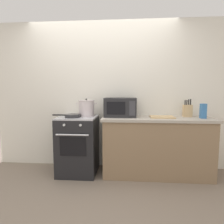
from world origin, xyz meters
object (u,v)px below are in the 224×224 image
Objects in this scene: stove at (78,145)px; stock_pot at (86,108)px; frying_pan at (72,116)px; pasta_box at (203,111)px; knife_block at (187,110)px; microwave at (120,107)px; cutting_board at (162,117)px.

stove is 2.69× the size of stock_pot.
pasta_box is at bearing 1.64° from frying_pan.
knife_block is at bearing 7.16° from frying_pan.
stock_pot reaches higher than pasta_box.
microwave is 1.24m from pasta_box.
frying_pan is 1.55× the size of knife_block.
pasta_box is at bearing -3.59° from stock_pot.
pasta_box reaches higher than frying_pan.
frying_pan is at bearing -126.72° from stove.
stove is 1.84× the size of microwave.
microwave reaches higher than frying_pan.
stove is 2.00m from pasta_box.
knife_block is 0.24m from pasta_box.
stove is 1.40m from cutting_board.
cutting_board is at bearing -3.93° from stock_pot.
stock_pot is at bearing 179.57° from microwave.
stock_pot is 0.78× the size of frying_pan.
frying_pan reaches higher than stove.
stock_pot is (0.13, 0.08, 0.59)m from stove.
stock_pot reaches higher than frying_pan.
pasta_box reaches higher than cutting_board.
pasta_box is (1.92, -0.03, 0.57)m from stove.
stock_pot is at bearing 176.07° from cutting_board.
cutting_board is at bearing 3.58° from frying_pan.
microwave is 1.39× the size of cutting_board.
cutting_board is 1.64× the size of pasta_box.
frying_pan is (-0.06, -0.09, 0.48)m from stove.
microwave is (0.74, 0.16, 0.12)m from frying_pan.
pasta_box is at bearing -44.11° from knife_block.
stove is at bearing 179.14° from pasta_box.
stove is at bearing -146.58° from stock_pot.
knife_block reaches higher than stove.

